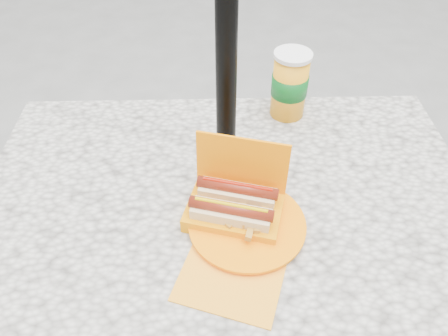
{
  "coord_description": "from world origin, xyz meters",
  "views": [
    {
      "loc": [
        -0.03,
        -0.72,
        1.52
      ],
      "look_at": [
        -0.01,
        0.04,
        0.8
      ],
      "focal_mm": 35.0,
      "sensor_mm": 36.0,
      "label": 1
    }
  ],
  "objects_px": {
    "umbrella_pole": "(226,26)",
    "fries_plate": "(245,226)",
    "hotdog_box": "(235,205)",
    "soda_cup": "(290,85)"
  },
  "relations": [
    {
      "from": "hotdog_box",
      "to": "soda_cup",
      "type": "distance_m",
      "value": 0.43
    },
    {
      "from": "umbrella_pole",
      "to": "fries_plate",
      "type": "bearing_deg",
      "value": -82.8
    },
    {
      "from": "umbrella_pole",
      "to": "hotdog_box",
      "type": "bearing_deg",
      "value": -86.95
    },
    {
      "from": "hotdog_box",
      "to": "soda_cup",
      "type": "xyz_separation_m",
      "value": [
        0.17,
        0.39,
        0.06
      ]
    },
    {
      "from": "fries_plate",
      "to": "hotdog_box",
      "type": "bearing_deg",
      "value": 117.67
    },
    {
      "from": "hotdog_box",
      "to": "fries_plate",
      "type": "bearing_deg",
      "value": -47.07
    },
    {
      "from": "umbrella_pole",
      "to": "hotdog_box",
      "type": "height_order",
      "value": "umbrella_pole"
    },
    {
      "from": "umbrella_pole",
      "to": "fries_plate",
      "type": "distance_m",
      "value": 0.44
    },
    {
      "from": "fries_plate",
      "to": "soda_cup",
      "type": "bearing_deg",
      "value": 71.11
    },
    {
      "from": "umbrella_pole",
      "to": "hotdog_box",
      "type": "relative_size",
      "value": 9.07
    }
  ]
}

